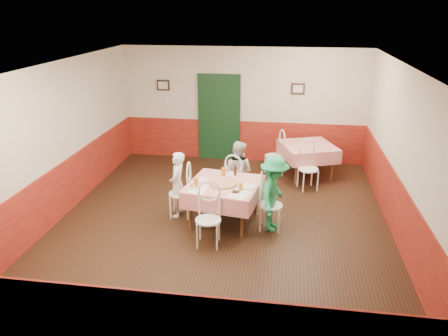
# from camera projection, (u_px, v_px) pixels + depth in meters

# --- Properties ---
(floor) EXTENTS (7.00, 7.00, 0.00)m
(floor) POSITION_uv_depth(u_px,v_px,m) (222.00, 222.00, 7.98)
(floor) COLOR black
(floor) RESTS_ON ground
(ceiling) EXTENTS (7.00, 7.00, 0.00)m
(ceiling) POSITION_uv_depth(u_px,v_px,m) (222.00, 66.00, 7.00)
(ceiling) COLOR white
(ceiling) RESTS_ON back_wall
(back_wall) EXTENTS (6.00, 0.10, 2.80)m
(back_wall) POSITION_uv_depth(u_px,v_px,m) (243.00, 105.00, 10.73)
(back_wall) COLOR beige
(back_wall) RESTS_ON ground
(front_wall) EXTENTS (6.00, 0.10, 2.80)m
(front_wall) POSITION_uv_depth(u_px,v_px,m) (168.00, 260.00, 4.25)
(front_wall) COLOR beige
(front_wall) RESTS_ON ground
(left_wall) EXTENTS (0.10, 7.00, 2.80)m
(left_wall) POSITION_uv_depth(u_px,v_px,m) (58.00, 141.00, 7.90)
(left_wall) COLOR beige
(left_wall) RESTS_ON ground
(right_wall) EXTENTS (0.10, 7.00, 2.80)m
(right_wall) POSITION_uv_depth(u_px,v_px,m) (404.00, 157.00, 7.08)
(right_wall) COLOR beige
(right_wall) RESTS_ON ground
(wainscot_back) EXTENTS (6.00, 0.03, 1.00)m
(wainscot_back) POSITION_uv_depth(u_px,v_px,m) (243.00, 140.00, 11.03)
(wainscot_back) COLOR maroon
(wainscot_back) RESTS_ON ground
(wainscot_front) EXTENTS (6.00, 0.03, 1.00)m
(wainscot_front) POSITION_uv_depth(u_px,v_px,m) (172.00, 333.00, 4.58)
(wainscot_front) COLOR maroon
(wainscot_front) RESTS_ON ground
(wainscot_left) EXTENTS (0.03, 7.00, 1.00)m
(wainscot_left) POSITION_uv_depth(u_px,v_px,m) (66.00, 187.00, 8.22)
(wainscot_left) COLOR maroon
(wainscot_left) RESTS_ON ground
(wainscot_right) EXTENTS (0.03, 7.00, 1.00)m
(wainscot_right) POSITION_uv_depth(u_px,v_px,m) (396.00, 207.00, 7.40)
(wainscot_right) COLOR maroon
(wainscot_right) RESTS_ON ground
(door) EXTENTS (0.96, 0.06, 2.10)m
(door) POSITION_uv_depth(u_px,v_px,m) (219.00, 119.00, 10.89)
(door) COLOR black
(door) RESTS_ON ground
(picture_left) EXTENTS (0.32, 0.03, 0.26)m
(picture_left) POSITION_uv_depth(u_px,v_px,m) (163.00, 85.00, 10.80)
(picture_left) COLOR black
(picture_left) RESTS_ON back_wall
(picture_right) EXTENTS (0.32, 0.03, 0.26)m
(picture_right) POSITION_uv_depth(u_px,v_px,m) (298.00, 89.00, 10.35)
(picture_right) COLOR black
(picture_right) RESTS_ON back_wall
(thermostat) EXTENTS (0.10, 0.03, 0.10)m
(thermostat) POSITION_uv_depth(u_px,v_px,m) (168.00, 99.00, 10.91)
(thermostat) COLOR white
(thermostat) RESTS_ON back_wall
(main_table) EXTENTS (1.40, 1.40, 0.77)m
(main_table) POSITION_uv_depth(u_px,v_px,m) (224.00, 203.00, 7.85)
(main_table) COLOR red
(main_table) RESTS_ON ground
(second_table) EXTENTS (1.44, 1.44, 0.77)m
(second_table) POSITION_uv_depth(u_px,v_px,m) (307.00, 161.00, 9.97)
(second_table) COLOR red
(second_table) RESTS_ON ground
(chair_left) EXTENTS (0.44, 0.44, 0.90)m
(chair_left) POSITION_uv_depth(u_px,v_px,m) (180.00, 193.00, 8.07)
(chair_left) COLOR white
(chair_left) RESTS_ON ground
(chair_right) EXTENTS (0.43, 0.43, 0.90)m
(chair_right) POSITION_uv_depth(u_px,v_px,m) (271.00, 205.00, 7.59)
(chair_right) COLOR white
(chair_right) RESTS_ON ground
(chair_far) EXTENTS (0.53, 0.53, 0.90)m
(chair_far) POSITION_uv_depth(u_px,v_px,m) (237.00, 182.00, 8.59)
(chair_far) COLOR white
(chair_far) RESTS_ON ground
(chair_near) EXTENTS (0.44, 0.44, 0.90)m
(chair_near) POSITION_uv_depth(u_px,v_px,m) (208.00, 220.00, 7.07)
(chair_near) COLOR white
(chair_near) RESTS_ON ground
(chair_second_a) EXTENTS (0.54, 0.54, 0.90)m
(chair_second_a) POSITION_uv_depth(u_px,v_px,m) (274.00, 156.00, 10.05)
(chair_second_a) COLOR white
(chair_second_a) RESTS_ON ground
(chair_second_b) EXTENTS (0.54, 0.54, 0.90)m
(chair_second_b) POSITION_uv_depth(u_px,v_px,m) (308.00, 169.00, 9.25)
(chair_second_b) COLOR white
(chair_second_b) RESTS_ON ground
(pizza) EXTENTS (0.53, 0.53, 0.03)m
(pizza) POSITION_uv_depth(u_px,v_px,m) (223.00, 184.00, 7.66)
(pizza) COLOR #B74723
(pizza) RESTS_ON main_table
(plate_left) EXTENTS (0.29, 0.29, 0.01)m
(plate_left) POSITION_uv_depth(u_px,v_px,m) (201.00, 180.00, 7.85)
(plate_left) COLOR white
(plate_left) RESTS_ON main_table
(plate_right) EXTENTS (0.29, 0.29, 0.01)m
(plate_right) POSITION_uv_depth(u_px,v_px,m) (248.00, 186.00, 7.57)
(plate_right) COLOR white
(plate_right) RESTS_ON main_table
(plate_far) EXTENTS (0.29, 0.29, 0.01)m
(plate_far) POSITION_uv_depth(u_px,v_px,m) (232.00, 175.00, 8.07)
(plate_far) COLOR white
(plate_far) RESTS_ON main_table
(glass_a) EXTENTS (0.09, 0.09, 0.15)m
(glass_a) POSITION_uv_depth(u_px,v_px,m) (196.00, 182.00, 7.58)
(glass_a) COLOR #BF7219
(glass_a) RESTS_ON main_table
(glass_b) EXTENTS (0.08, 0.08, 0.12)m
(glass_b) POSITION_uv_depth(u_px,v_px,m) (241.00, 187.00, 7.41)
(glass_b) COLOR #BF7219
(glass_b) RESTS_ON main_table
(glass_c) EXTENTS (0.09, 0.09, 0.14)m
(glass_c) POSITION_uv_depth(u_px,v_px,m) (224.00, 171.00, 8.07)
(glass_c) COLOR #BF7219
(glass_c) RESTS_ON main_table
(beer_bottle) EXTENTS (0.07, 0.07, 0.21)m
(beer_bottle) POSITION_uv_depth(u_px,v_px,m) (235.00, 171.00, 8.01)
(beer_bottle) COLOR #381C0A
(beer_bottle) RESTS_ON main_table
(shaker_a) EXTENTS (0.04, 0.04, 0.09)m
(shaker_a) POSITION_uv_depth(u_px,v_px,m) (191.00, 188.00, 7.42)
(shaker_a) COLOR silver
(shaker_a) RESTS_ON main_table
(shaker_b) EXTENTS (0.04, 0.04, 0.09)m
(shaker_b) POSITION_uv_depth(u_px,v_px,m) (196.00, 188.00, 7.39)
(shaker_b) COLOR silver
(shaker_b) RESTS_ON main_table
(shaker_c) EXTENTS (0.04, 0.04, 0.09)m
(shaker_c) POSITION_uv_depth(u_px,v_px,m) (192.00, 186.00, 7.49)
(shaker_c) COLOR #B23319
(shaker_c) RESTS_ON main_table
(menu_left) EXTENTS (0.31, 0.41, 0.00)m
(menu_left) POSITION_uv_depth(u_px,v_px,m) (198.00, 189.00, 7.48)
(menu_left) COLOR white
(menu_left) RESTS_ON main_table
(menu_right) EXTENTS (0.42, 0.48, 0.00)m
(menu_right) POSITION_uv_depth(u_px,v_px,m) (240.00, 194.00, 7.28)
(menu_right) COLOR white
(menu_right) RESTS_ON main_table
(wallet) EXTENTS (0.12, 0.11, 0.02)m
(wallet) POSITION_uv_depth(u_px,v_px,m) (236.00, 192.00, 7.34)
(wallet) COLOR black
(wallet) RESTS_ON main_table
(diner_left) EXTENTS (0.31, 0.46, 1.24)m
(diner_left) POSITION_uv_depth(u_px,v_px,m) (177.00, 185.00, 8.02)
(diner_left) COLOR gray
(diner_left) RESTS_ON ground
(diner_far) EXTENTS (0.73, 0.64, 1.27)m
(diner_far) POSITION_uv_depth(u_px,v_px,m) (238.00, 172.00, 8.57)
(diner_far) COLOR gray
(diner_far) RESTS_ON ground
(diner_right) EXTENTS (0.65, 0.95, 1.35)m
(diner_right) POSITION_uv_depth(u_px,v_px,m) (274.00, 194.00, 7.49)
(diner_right) COLOR gray
(diner_right) RESTS_ON ground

